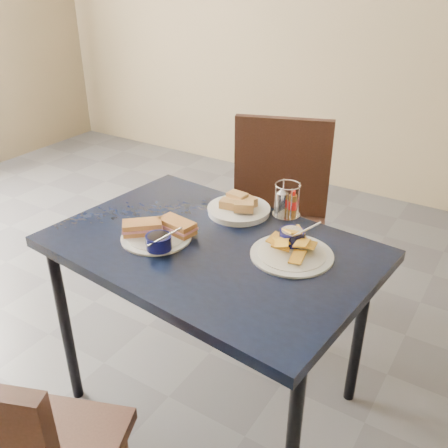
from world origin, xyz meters
The scene contains 8 objects.
ground centered at (0.00, 0.00, 0.00)m, with size 6.00×6.00×0.00m, color #4D4C51.
wall_back centered at (0.00, 2.50, 1.40)m, with size 6.00×0.04×2.80m, color #988462.
dining_table centered at (0.16, 0.11, 0.68)m, with size 1.20×0.86×0.75m.
chair_far centered at (0.10, 0.82, 0.57)m, with size 0.59×0.59×0.99m.
sandwich_plate centered at (-0.02, 0.03, 0.78)m, with size 0.30×0.26×0.12m.
plantain_plate centered at (0.42, 0.21, 0.77)m, with size 0.28×0.28×0.12m.
bread_basket centered at (0.12, 0.37, 0.77)m, with size 0.25×0.25×0.07m.
condiment_caddy centered at (0.28, 0.45, 0.81)m, with size 0.11×0.11×0.14m.
Camera 1 is at (1.01, -1.16, 1.65)m, focal length 40.00 mm.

